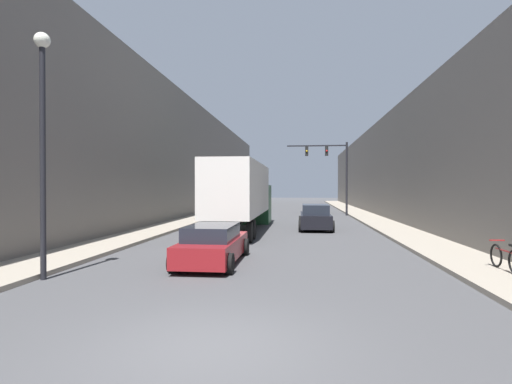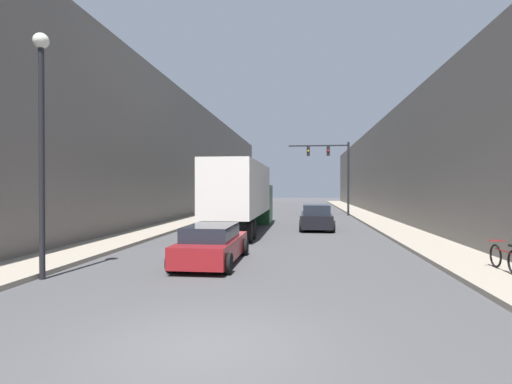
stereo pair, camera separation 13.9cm
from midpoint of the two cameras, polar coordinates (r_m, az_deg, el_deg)
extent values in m
plane|color=#424244|center=(6.99, -7.37, -21.23)|extent=(200.00, 200.00, 0.00)
cube|color=gray|center=(36.82, 15.20, -3.36)|extent=(2.48, 80.00, 0.15)
cube|color=gray|center=(37.41, -7.03, -3.28)|extent=(2.48, 80.00, 0.15)
cube|color=#66605B|center=(37.65, 21.62, 3.18)|extent=(6.00, 80.00, 8.66)
cube|color=#66605B|center=(38.64, -13.19, 4.70)|extent=(6.00, 80.00, 10.75)
cube|color=silver|center=(22.99, -2.51, 0.47)|extent=(2.48, 10.41, 2.90)
cube|color=black|center=(23.05, -2.51, -3.51)|extent=(1.24, 10.41, 0.24)
cube|color=#1E512D|center=(29.52, -0.52, -1.74)|extent=(2.48, 2.72, 2.79)
cylinder|color=black|center=(19.40, -7.56, -5.62)|extent=(0.25, 1.00, 1.00)
cylinder|color=black|center=(18.99, -1.12, -5.75)|extent=(0.25, 1.00, 1.00)
cylinder|color=black|center=(20.56, -6.75, -5.27)|extent=(0.25, 1.00, 1.00)
cylinder|color=black|center=(20.17, -0.67, -5.38)|extent=(0.25, 1.00, 1.00)
cylinder|color=black|center=(29.72, -2.62, -3.46)|extent=(0.25, 1.00, 1.00)
cylinder|color=black|center=(29.46, 1.59, -3.49)|extent=(0.25, 1.00, 1.00)
cube|color=maroon|center=(14.05, -6.36, -7.95)|extent=(1.73, 4.73, 0.67)
cube|color=#1E232D|center=(13.75, -6.58, -5.71)|extent=(1.52, 2.60, 0.49)
cylinder|color=black|center=(15.89, -8.08, -7.66)|extent=(0.25, 0.64, 0.64)
cylinder|color=black|center=(15.55, -1.84, -7.84)|extent=(0.25, 0.64, 0.64)
cylinder|color=black|center=(12.64, -12.05, -9.81)|extent=(0.25, 0.64, 0.64)
cylinder|color=black|center=(12.21, -4.20, -10.17)|extent=(0.25, 0.64, 0.64)
cube|color=black|center=(25.49, 8.30, -3.94)|extent=(1.82, 4.98, 0.78)
cube|color=#1E232D|center=(25.19, 8.32, -2.44)|extent=(1.61, 2.74, 0.58)
cylinder|color=black|center=(27.28, 6.26, -4.14)|extent=(0.25, 0.70, 0.70)
cylinder|color=black|center=(27.33, 10.09, -4.13)|extent=(0.25, 0.70, 0.70)
cylinder|color=black|center=(23.61, 6.23, -4.87)|extent=(0.25, 0.70, 0.70)
cylinder|color=black|center=(23.67, 10.66, -4.86)|extent=(0.25, 0.70, 0.70)
cylinder|color=black|center=(38.43, 12.73, 1.84)|extent=(0.20, 0.20, 6.89)
cube|color=black|center=(38.43, 8.56, 6.55)|extent=(5.61, 0.12, 0.12)
cube|color=black|center=(38.42, 9.96, 5.79)|extent=(0.30, 0.24, 0.90)
sphere|color=red|center=(38.29, 9.97, 5.80)|extent=(0.18, 0.18, 0.18)
cube|color=black|center=(38.36, 7.15, 5.80)|extent=(0.30, 0.24, 0.90)
sphere|color=gold|center=(38.22, 7.16, 5.82)|extent=(0.18, 0.18, 0.18)
cylinder|color=black|center=(12.81, -28.44, 3.67)|extent=(0.16, 0.16, 6.60)
sphere|color=silver|center=(13.45, -28.51, 18.51)|extent=(0.44, 0.44, 0.44)
torus|color=black|center=(14.45, 30.84, -7.80)|extent=(0.06, 0.72, 0.72)
cube|color=maroon|center=(13.92, 31.80, -7.16)|extent=(0.04, 1.11, 0.04)
cube|color=black|center=(13.54, 32.54, -6.45)|extent=(0.12, 0.20, 0.06)
cube|color=maroon|center=(14.34, 30.94, -5.93)|extent=(0.44, 0.04, 0.04)
camera|label=1|loc=(0.07, -90.21, 0.00)|focal=28.00mm
camera|label=2|loc=(0.07, 89.79, 0.00)|focal=28.00mm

